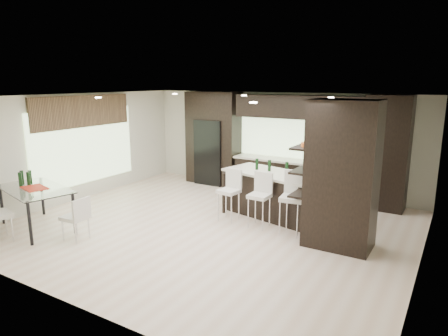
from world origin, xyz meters
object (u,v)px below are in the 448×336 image
Objects in this scene: dining_table at (37,208)px; stool_left at (229,200)px; stool_mid at (259,206)px; stool_right at (292,209)px; kitchen_island at (275,195)px; bench at (288,208)px; chair_end at (75,220)px; floor_vase at (318,213)px.

stool_left is at bearing 51.70° from dining_table.
stool_right is at bearing -1.77° from stool_mid.
kitchen_island is 2.61× the size of stool_left.
bench is 1.74× the size of chair_end.
bench is 1.41m from floor_vase.
dining_table is (-3.18, -2.44, -0.03)m from stool_left.
kitchen_island is 2.34× the size of stool_right.
stool_left is 2.09m from floor_vase.
stool_mid reaches higher than dining_table.
kitchen_island is 3.05× the size of chair_end.
chair_end is at bearing -153.20° from stool_right.
stool_mid is 3.66m from chair_end.
stool_left is 1.32m from bench.
stool_right reaches higher than kitchen_island.
stool_mid is 1.36m from floor_vase.
floor_vase is (1.33, -0.25, 0.15)m from stool_mid.
chair_end is (-3.46, -2.42, -0.12)m from stool_right.
stool_mid reaches higher than chair_end.
stool_left is 1.48m from stool_right.
stool_right is (0.74, -0.02, 0.05)m from stool_mid.
stool_mid is at bearing 6.24° from stool_left.
stool_left reaches higher than bench.
kitchen_island is at bearing 141.15° from floor_vase.
bench is 5.30m from dining_table.
chair_end reaches higher than bench.
stool_left is 0.74m from stool_mid.
dining_table is at bearing -147.30° from bench.
floor_vase is at bearing 36.83° from dining_table.
bench is at bearing 63.29° from stool_mid.
dining_table is at bearing -136.07° from stool_left.
stool_right is 5.24m from dining_table.
stool_mid is 1.18× the size of chair_end.
stool_mid is 0.68× the size of bench.
stool_left is 0.51× the size of dining_table.
kitchen_island is at bearing -43.53° from chair_end.
dining_table is (-4.65, -2.42, -0.08)m from stool_right.
stool_mid is (0.00, -0.82, -0.04)m from kitchen_island.
stool_right is at bearing -36.20° from kitchen_island.
stool_mid is at bearing -51.82° from chair_end.
floor_vase is 5.69m from dining_table.
stool_left reaches higher than dining_table.
bench is (1.09, 0.70, -0.20)m from stool_left.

